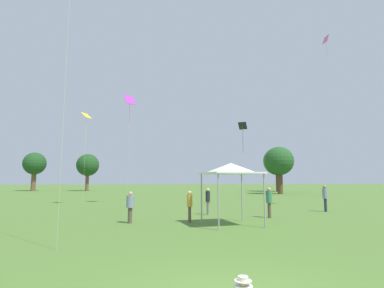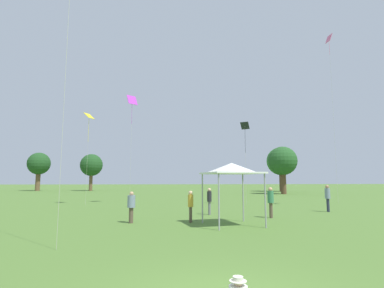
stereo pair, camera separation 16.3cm
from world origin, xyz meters
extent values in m
sphere|color=#DBAD89|center=(0.18, -0.02, 0.46)|extent=(0.18, 0.18, 0.18)
cylinder|color=beige|center=(0.18, -0.02, 0.46)|extent=(0.30, 0.30, 0.01)
cylinder|color=beige|center=(0.18, -0.02, 0.50)|extent=(0.18, 0.18, 0.08)
cylinder|color=slate|center=(1.87, 13.84, 0.41)|extent=(0.18, 0.18, 0.82)
cylinder|color=#232328|center=(1.87, 13.84, 1.15)|extent=(0.33, 0.33, 0.65)
sphere|color=#DBAD89|center=(1.87, 13.84, 1.57)|extent=(0.22, 0.22, 0.22)
cylinder|color=#282D42|center=(10.35, 14.75, 0.45)|extent=(0.25, 0.25, 0.91)
cylinder|color=gray|center=(10.35, 14.75, 1.26)|extent=(0.46, 0.46, 0.72)
sphere|color=#A37556|center=(10.35, 14.75, 1.73)|extent=(0.25, 0.25, 0.25)
cylinder|color=brown|center=(0.35, 10.54, 0.40)|extent=(0.21, 0.21, 0.80)
cylinder|color=gold|center=(0.35, 10.54, 1.11)|extent=(0.38, 0.38, 0.63)
sphere|color=#DBAD89|center=(0.35, 10.54, 1.52)|extent=(0.22, 0.22, 0.22)
cylinder|color=brown|center=(-2.72, 10.60, 0.39)|extent=(0.29, 0.29, 0.79)
cylinder|color=gray|center=(-2.72, 10.60, 1.10)|extent=(0.52, 0.52, 0.62)
sphere|color=tan|center=(-2.72, 10.60, 1.50)|extent=(0.21, 0.21, 0.21)
cylinder|color=brown|center=(5.20, 11.92, 0.43)|extent=(0.26, 0.26, 0.87)
cylinder|color=#387A51|center=(5.20, 11.92, 1.21)|extent=(0.46, 0.46, 0.69)
sphere|color=tan|center=(5.20, 11.92, 1.65)|extent=(0.23, 0.23, 0.23)
cube|color=white|center=(2.29, 9.31, 2.54)|extent=(3.01, 3.01, 0.08)
cone|color=white|center=(2.29, 9.31, 2.81)|extent=(2.86, 2.86, 0.46)
cylinder|color=#99999E|center=(0.94, 10.23, 1.25)|extent=(0.07, 0.07, 2.50)
cylinder|color=#99999E|center=(3.21, 10.66, 1.25)|extent=(0.07, 0.07, 2.50)
cylinder|color=#99999E|center=(1.37, 7.95, 1.25)|extent=(0.07, 0.07, 2.50)
cylinder|color=#99999E|center=(3.64, 8.39, 1.25)|extent=(0.07, 0.07, 2.50)
cube|color=#B738C6|center=(-4.09, 22.82, 9.76)|extent=(1.05, 0.97, 0.92)
cylinder|color=#B738C6|center=(-4.09, 22.82, 8.43)|extent=(0.02, 0.02, 1.96)
cylinder|color=#BCB7A8|center=(-4.09, 22.82, 4.88)|extent=(0.01, 0.01, 9.76)
cube|color=yellow|center=(-7.87, 22.27, 8.02)|extent=(0.96, 1.03, 0.55)
cylinder|color=yellow|center=(-7.87, 22.27, 6.67)|extent=(0.02, 0.02, 2.12)
cylinder|color=#BCB7A8|center=(-7.87, 22.27, 4.01)|extent=(0.01, 0.01, 8.02)
cube|color=pink|center=(15.60, 22.11, 16.54)|extent=(0.36, 0.85, 0.79)
cylinder|color=pink|center=(15.60, 22.11, 15.53)|extent=(0.02, 0.02, 1.43)
cylinder|color=#BCB7A8|center=(15.60, 22.11, 8.27)|extent=(0.01, 0.01, 16.54)
cube|color=#1E2328|center=(6.26, 20.76, 7.10)|extent=(0.88, 0.80, 0.61)
cylinder|color=#1E2328|center=(6.26, 20.76, 5.74)|extent=(0.02, 0.02, 2.20)
cylinder|color=#BCB7A8|center=(6.26, 20.76, 3.55)|extent=(0.01, 0.01, 7.09)
cylinder|color=brown|center=(-15.63, 57.74, 2.01)|extent=(0.67, 0.67, 4.01)
sphere|color=#1E471E|center=(-15.63, 57.74, 5.25)|extent=(4.48, 4.48, 4.48)
cylinder|color=brown|center=(21.51, 50.15, 2.16)|extent=(0.80, 0.80, 4.32)
sphere|color=#337033|center=(21.51, 50.15, 5.80)|extent=(5.35, 5.35, 5.35)
cylinder|color=brown|center=(-26.35, 58.71, 2.15)|extent=(0.90, 0.90, 4.31)
sphere|color=#1E471E|center=(-26.35, 58.71, 5.54)|extent=(4.48, 4.48, 4.48)
cylinder|color=brown|center=(17.86, 40.45, 1.99)|extent=(0.84, 0.84, 3.98)
sphere|color=#235123|center=(17.86, 40.45, 5.23)|extent=(4.53, 4.53, 4.53)
camera|label=1|loc=(-1.31, -5.33, 2.20)|focal=28.00mm
camera|label=2|loc=(-1.14, -5.34, 2.20)|focal=28.00mm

